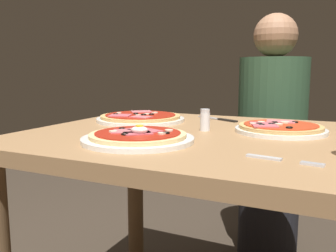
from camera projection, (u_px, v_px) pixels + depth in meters
dining_table at (200, 174)px, 1.10m from camera, size 1.01×0.85×0.74m
pizza_foreground at (138, 137)px, 0.94m from camera, size 0.29×0.29×0.05m
pizza_across_left at (280, 128)px, 1.08m from camera, size 0.27×0.27×0.03m
pizza_across_right at (140, 118)px, 1.33m from camera, size 0.32×0.32×0.03m
fork at (277, 159)px, 0.75m from camera, size 0.16×0.04×0.00m
knife at (220, 119)px, 1.36m from camera, size 0.18×0.11×0.01m
salt_shaker at (204, 120)px, 1.11m from camera, size 0.03×0.03×0.07m
diner_person at (271, 146)px, 1.75m from camera, size 0.32×0.32×1.18m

